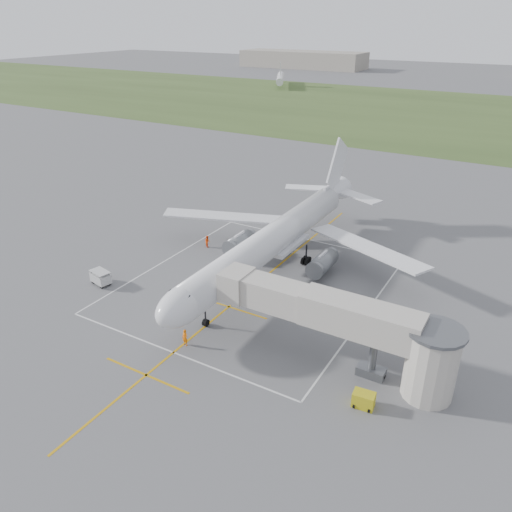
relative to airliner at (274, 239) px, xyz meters
The scene contains 11 objects.
ground 4.46m from the airliner, 90.00° to the right, with size 700.00×700.00×0.00m, color #57575A.
grass_strip 129.32m from the airliner, 90.00° to the left, with size 700.00×120.00×0.02m, color #374C21.
apron_markings 7.90m from the airliner, 90.00° to the right, with size 28.20×60.00×0.01m.
airliner is the anchor object (origin of this frame).
jet_bridge 21.22m from the airliner, 42.19° to the right, with size 23.40×5.00×7.20m.
gpu_unit 26.59m from the airliner, 44.60° to the right, with size 1.96×1.47×1.39m.
baggage_cart 22.16m from the airliner, 139.37° to the right, with size 2.85×2.06×1.80m.
ramp_worker_nose 19.47m from the airliner, 89.22° to the right, with size 0.66×0.43×1.81m, color orange.
ramp_worker_wing 12.33m from the airliner, behind, with size 0.83×0.65×1.71m, color #FF4A08.
distant_hangars 264.94m from the airliner, 93.50° to the left, with size 345.00×49.00×12.00m.
distant_aircraft 180.38m from the airliner, 87.58° to the left, with size 210.54×51.26×8.85m.
Camera 1 is at (27.45, -50.65, 30.06)m, focal length 35.00 mm.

